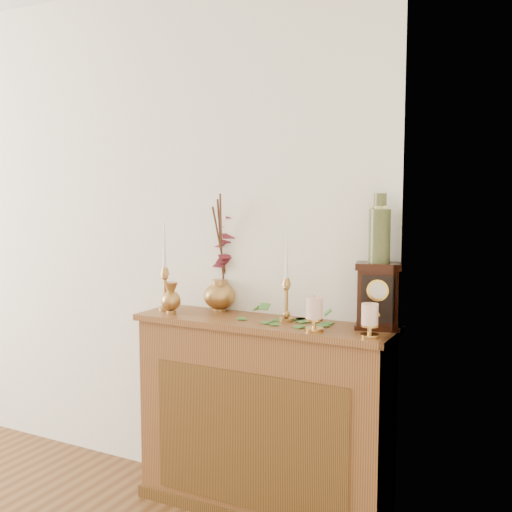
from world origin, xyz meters
The scene contains 10 objects.
console_shelf centered at (1.40, 2.10, 0.44)m, with size 1.24×0.34×0.93m.
candlestick_left centered at (0.86, 2.09, 1.07)m, with size 0.07×0.07×0.44m.
candlestick_center centered at (1.51, 2.12, 1.06)m, with size 0.07×0.07×0.41m.
bud_vase centered at (0.94, 2.03, 1.01)m, with size 0.10×0.10×0.15m.
ginger_jar centered at (1.11, 2.25, 1.19)m, with size 0.24×0.26×0.59m.
pillar_candle_left centered at (1.70, 2.00, 1.01)m, with size 0.08×0.08×0.16m.
pillar_candle_right centered at (1.94, 2.00, 1.01)m, with size 0.08×0.08×0.15m.
ivy_garland centered at (1.54, 2.09, 0.95)m, with size 0.54×0.22×0.09m.
mantel_clock centered at (1.92, 2.17, 1.07)m, with size 0.22×0.17×0.29m.
ceramic_vase centered at (1.92, 2.18, 1.35)m, with size 0.09×0.09×0.30m.
Camera 1 is at (2.63, -0.33, 1.51)m, focal length 42.00 mm.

